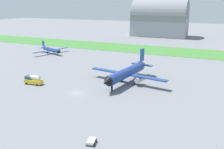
{
  "coord_description": "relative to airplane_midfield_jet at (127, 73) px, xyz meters",
  "views": [
    {
      "loc": [
        39.38,
        -62.43,
        28.17
      ],
      "look_at": [
        6.04,
        14.64,
        3.0
      ],
      "focal_mm": 38.81,
      "sensor_mm": 36.0,
      "label": 1
    }
  ],
  "objects": [
    {
      "name": "ground_plane",
      "position": [
        -11.25,
        -16.17,
        -3.86
      ],
      "size": [
        600.0,
        600.0,
        0.0
      ],
      "primitive_type": "plane",
      "color": "slate"
    },
    {
      "name": "grass_taxiway_strip",
      "position": [
        -11.25,
        65.93,
        -3.82
      ],
      "size": [
        360.0,
        28.0,
        0.08
      ],
      "primitive_type": "cube",
      "color": "#3D7533",
      "rests_on": "ground_plane"
    },
    {
      "name": "airplane_midfield_jet",
      "position": [
        0.0,
        0.0,
        0.0
      ],
      "size": [
        30.25,
        29.8,
        10.73
      ],
      "rotation": [
        0.0,
        0.0,
        4.55
      ],
      "color": "navy",
      "rests_on": "ground_plane"
    },
    {
      "name": "airplane_taxiing_turboprop",
      "position": [
        -57.12,
        31.52,
        -1.41
      ],
      "size": [
        18.6,
        21.5,
        6.7
      ],
      "rotation": [
        0.0,
        0.0,
        5.94
      ],
      "color": "navy",
      "rests_on": "ground_plane"
    },
    {
      "name": "fuel_truck_near_gate",
      "position": [
        -30.18,
        -14.55,
        -2.28
      ],
      "size": [
        6.67,
        3.06,
        3.29
      ],
      "rotation": [
        0.0,
        0.0,
        3.22
      ],
      "color": "yellow",
      "rests_on": "ground_plane"
    },
    {
      "name": "baggage_cart_midfield",
      "position": [
        6.76,
        -39.97,
        -3.29
      ],
      "size": [
        2.21,
        2.69,
        0.9
      ],
      "rotation": [
        0.0,
        0.0,
        4.92
      ],
      "color": "white",
      "rests_on": "ground_plane"
    },
    {
      "name": "hangar_distant",
      "position": [
        -17.97,
        130.25,
        10.49
      ],
      "size": [
        45.61,
        25.55,
        30.84
      ],
      "color": "#9399A3",
      "rests_on": "ground_plane"
    }
  ]
}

